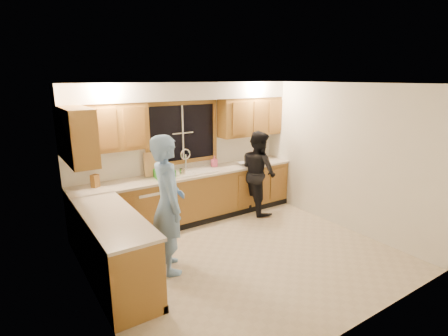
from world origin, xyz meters
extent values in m
plane|color=beige|center=(0.00, 0.00, 0.00)|extent=(4.20, 4.20, 0.00)
plane|color=white|center=(0.00, 0.00, 2.50)|extent=(4.20, 4.20, 0.00)
plane|color=white|center=(0.00, 1.90, 1.25)|extent=(4.20, 0.00, 4.20)
plane|color=white|center=(-2.10, 0.00, 1.25)|extent=(0.00, 3.80, 3.80)
plane|color=white|center=(2.10, 0.00, 1.25)|extent=(0.00, 3.80, 3.80)
cube|color=olive|center=(0.00, 1.60, 0.44)|extent=(4.20, 0.60, 0.88)
cube|color=olive|center=(-1.80, 0.35, 0.44)|extent=(0.60, 1.90, 0.88)
cube|color=beige|center=(0.00, 1.58, 0.90)|extent=(4.20, 0.63, 0.04)
cube|color=beige|center=(-1.79, 0.35, 0.90)|extent=(0.63, 1.90, 0.04)
cube|color=olive|center=(-1.43, 1.73, 1.83)|extent=(1.35, 0.33, 0.75)
cube|color=olive|center=(1.43, 1.73, 1.83)|extent=(1.35, 0.33, 0.75)
cube|color=olive|center=(-1.94, 1.12, 1.83)|extent=(0.33, 0.90, 0.75)
cube|color=white|center=(0.00, 1.72, 2.35)|extent=(4.20, 0.35, 0.30)
cube|color=black|center=(0.00, 1.90, 1.60)|extent=(1.30, 0.01, 1.00)
cube|color=olive|center=(0.00, 1.89, 2.14)|extent=(1.44, 0.03, 0.07)
cube|color=olive|center=(0.00, 1.89, 1.07)|extent=(1.44, 0.03, 0.07)
cube|color=olive|center=(-0.69, 1.89, 1.60)|extent=(0.07, 0.03, 1.00)
cube|color=olive|center=(0.69, 1.89, 1.60)|extent=(0.07, 0.03, 1.00)
cube|color=white|center=(0.00, 1.60, 0.93)|extent=(0.86, 0.52, 0.03)
cube|color=white|center=(-0.21, 1.60, 0.84)|extent=(0.38, 0.42, 0.18)
cube|color=white|center=(0.21, 1.60, 0.84)|extent=(0.38, 0.42, 0.18)
cylinder|color=silver|center=(0.00, 1.80, 1.08)|extent=(0.04, 0.04, 0.28)
torus|color=silver|center=(0.00, 1.80, 1.22)|extent=(0.21, 0.03, 0.21)
cube|color=white|center=(-0.85, 1.59, 0.41)|extent=(0.60, 0.56, 0.82)
cube|color=white|center=(-1.80, -0.22, 0.45)|extent=(0.58, 0.75, 0.90)
imported|color=#74A1DC|center=(-1.06, 0.27, 0.94)|extent=(0.59, 0.77, 1.88)
imported|color=black|center=(1.28, 1.26, 0.81)|extent=(0.67, 0.83, 1.61)
cube|color=olive|center=(-1.65, 1.66, 1.02)|extent=(0.14, 0.14, 0.20)
cube|color=tan|center=(-0.65, 1.76, 1.13)|extent=(0.33, 0.17, 0.41)
cube|color=green|center=(-0.54, 1.54, 0.99)|extent=(0.34, 0.32, 0.15)
imported|color=#F85E91|center=(0.58, 1.74, 1.03)|extent=(0.10, 0.10, 0.21)
imported|color=silver|center=(1.12, 1.54, 0.95)|extent=(0.27, 0.27, 0.05)
cylinder|color=#BFB293|center=(-0.21, 1.47, 0.97)|extent=(0.07, 0.07, 0.11)
cylinder|color=#BFB293|center=(-0.25, 1.47, 0.99)|extent=(0.08, 0.08, 0.13)
camera|label=1|loc=(-2.85, -3.78, 2.58)|focal=28.00mm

